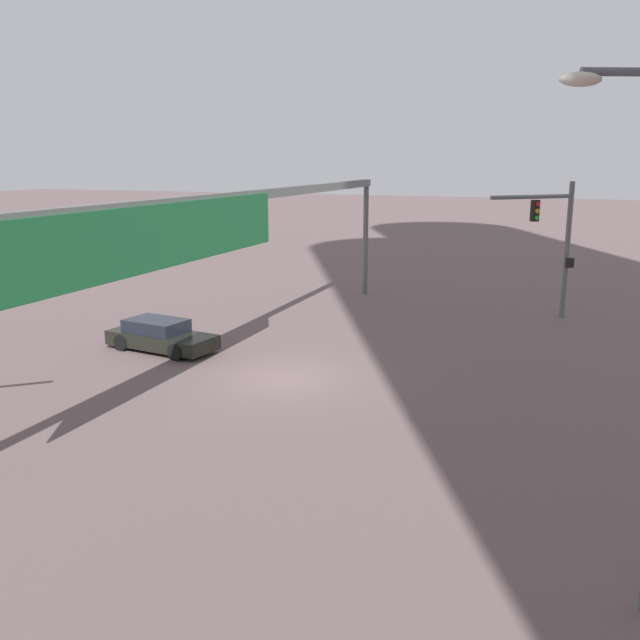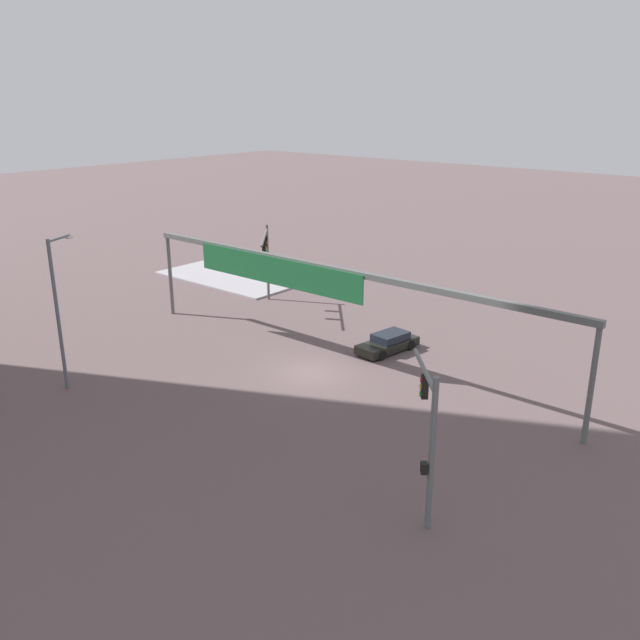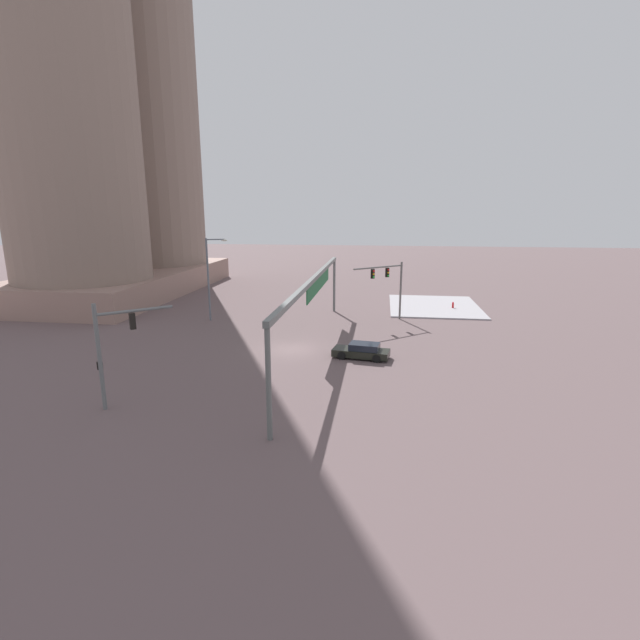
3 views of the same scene
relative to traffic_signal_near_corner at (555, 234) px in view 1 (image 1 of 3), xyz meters
name	(u,v)px [view 1 (image 1 of 3)]	position (x,y,z in m)	size (l,w,h in m)	color
ground_plane	(286,378)	(12.67, -7.89, -3.94)	(237.24, 237.24, 0.00)	#624F50
traffic_signal_near_corner	(555,234)	(0.00, 0.00, 0.00)	(3.05, 3.64, 6.29)	slate
overhead_sign_gantry	(212,221)	(13.94, -9.81, 1.42)	(31.39, 0.43, 6.21)	#5C605F
sedan_car_approaching	(161,336)	(11.16, -13.87, -3.37)	(2.34, 4.60, 1.21)	black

